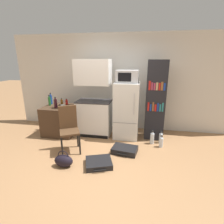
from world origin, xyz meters
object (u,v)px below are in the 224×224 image
(bottle_amber_beer, at_px, (62,102))
(refrigerator, at_px, (126,111))
(bottle_ketchup_red, at_px, (67,102))
(bowl, at_px, (63,105))
(bottle_wine_dark, at_px, (56,103))
(suitcase_small_flat, at_px, (125,150))
(chair, at_px, (69,125))
(water_bottle_back, at_px, (152,138))
(bottle_green_tall, at_px, (49,101))
(side_table, at_px, (60,120))
(bookshelf, at_px, (155,101))
(water_bottle_front, at_px, (161,138))
(suitcase_large_flat, at_px, (99,163))
(microwave, at_px, (127,76))
(bottle_blue_soda, at_px, (51,99))
(handbag, at_px, (64,161))
(water_bottle_middle, at_px, (161,142))
(kitchen_hutch, at_px, (94,102))

(bottle_amber_beer, bearing_deg, refrigerator, -2.78)
(bottle_ketchup_red, bearing_deg, bowl, -109.37)
(bottle_wine_dark, height_order, suitcase_small_flat, bottle_wine_dark)
(chair, bearing_deg, refrigerator, 10.53)
(bottle_ketchup_red, xyz_separation_m, bottle_amber_beer, (-0.14, -0.02, 0.00))
(refrigerator, bearing_deg, water_bottle_back, -23.62)
(bottle_green_tall, bearing_deg, side_table, -11.66)
(side_table, bearing_deg, water_bottle_back, -4.45)
(bookshelf, height_order, bottle_wine_dark, bookshelf)
(bottle_ketchup_red, distance_m, water_bottle_front, 2.65)
(side_table, bearing_deg, suitcase_large_flat, -42.91)
(side_table, xyz_separation_m, microwave, (1.78, 0.10, 1.19))
(bottle_ketchup_red, height_order, water_bottle_back, bottle_ketchup_red)
(bottle_blue_soda, bearing_deg, handbag, -56.62)
(bottle_green_tall, bearing_deg, water_bottle_middle, -7.58)
(suitcase_small_flat, bearing_deg, side_table, 166.89)
(kitchen_hutch, bearing_deg, suitcase_large_flat, -71.33)
(handbag, bearing_deg, suitcase_small_flat, 34.01)
(bottle_ketchup_red, xyz_separation_m, handbag, (0.63, -1.67, -0.71))
(side_table, distance_m, chair, 1.06)
(side_table, bearing_deg, water_bottle_middle, -7.11)
(water_bottle_front, bearing_deg, bookshelf, 120.10)
(side_table, distance_m, bottle_wine_dark, 0.52)
(refrigerator, relative_size, handbag, 3.95)
(side_table, height_order, suitcase_large_flat, side_table)
(bottle_wine_dark, bearing_deg, bottle_green_tall, 145.78)
(handbag, bearing_deg, bookshelf, 43.81)
(water_bottle_back, bearing_deg, water_bottle_middle, -34.98)
(kitchen_hutch, xyz_separation_m, bottle_amber_beer, (-0.94, 0.06, -0.06))
(bottle_ketchup_red, height_order, bottle_wine_dark, bottle_wine_dark)
(bowl, bearing_deg, bottle_amber_beer, 125.38)
(side_table, distance_m, suitcase_large_flat, 1.95)
(side_table, xyz_separation_m, bottle_amber_beer, (-0.01, 0.19, 0.46))
(bottle_amber_beer, bearing_deg, water_bottle_middle, -11.02)
(side_table, relative_size, bowl, 6.53)
(microwave, distance_m, bowl, 1.88)
(bookshelf, bearing_deg, bowl, -176.87)
(bookshelf, bearing_deg, water_bottle_front, -59.90)
(kitchen_hutch, xyz_separation_m, suitcase_large_flat, (0.48, -1.43, -0.85))
(bottle_amber_beer, relative_size, bottle_wine_dark, 0.63)
(bottle_green_tall, distance_m, handbag, 2.01)
(bottle_blue_soda, xyz_separation_m, chair, (0.96, -1.03, -0.30))
(bottle_wine_dark, relative_size, bottle_green_tall, 0.97)
(bottle_green_tall, relative_size, handbag, 0.80)
(microwave, height_order, chair, microwave)
(kitchen_hutch, height_order, suitcase_large_flat, kitchen_hutch)
(microwave, xyz_separation_m, bottle_ketchup_red, (-1.66, 0.11, -0.74))
(water_bottle_back, bearing_deg, bottle_ketchup_red, 170.35)
(bottle_blue_soda, height_order, water_bottle_back, bottle_blue_soda)
(side_table, bearing_deg, refrigerator, 3.23)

